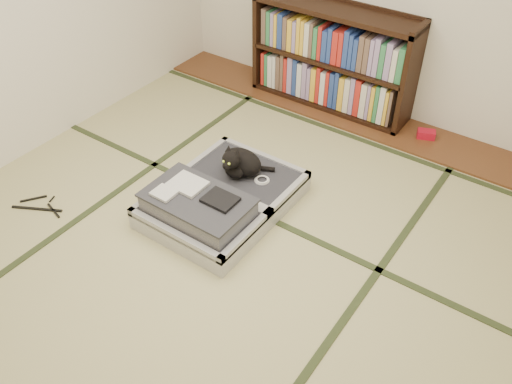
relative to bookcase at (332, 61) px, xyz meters
The scene contains 10 objects.
floor 2.14m from the bookcase, 81.31° to the right, with size 4.50×4.50×0.00m, color tan.
wood_strip 0.55m from the bookcase, 12.10° to the right, with size 4.00×0.50×0.02m, color brown.
red_item 1.06m from the bookcase, ahead, with size 0.15×0.09×0.07m, color #B20E23.
room_shell 2.32m from the bookcase, 81.31° to the right, with size 4.50×4.50×4.50m.
tatami_borders 1.67m from the bookcase, 78.65° to the right, with size 4.00×4.50×0.01m.
bookcase is the anchor object (origin of this frame).
suitcase 1.85m from the bookcase, 86.68° to the right, with size 0.83×1.11×0.33m.
cat 1.54m from the bookcase, 86.79° to the right, with size 0.37×0.37×0.30m.
cable_coil 1.55m from the bookcase, 79.90° to the right, with size 0.12×0.12×0.03m.
hanger 2.77m from the bookcase, 111.83° to the right, with size 0.39×0.27×0.01m.
Camera 1 is at (1.72, -2.02, 2.67)m, focal length 38.00 mm.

